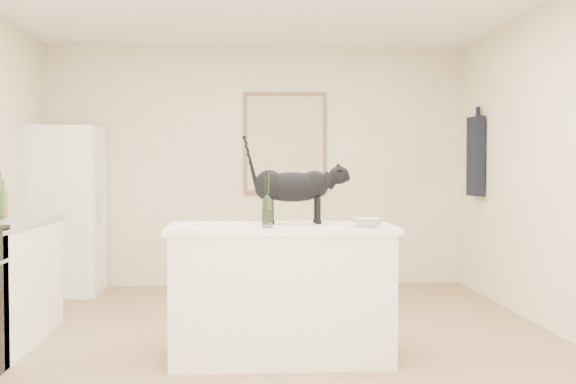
{
  "coord_description": "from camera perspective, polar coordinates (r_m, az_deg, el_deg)",
  "views": [
    {
      "loc": [
        -0.15,
        -4.8,
        1.28
      ],
      "look_at": [
        0.15,
        -0.15,
        1.12
      ],
      "focal_mm": 43.13,
      "sensor_mm": 36.0,
      "label": 1
    }
  ],
  "objects": [
    {
      "name": "floor",
      "position": [
        4.97,
        -1.88,
        -12.95
      ],
      "size": [
        5.5,
        5.5,
        0.0
      ],
      "primitive_type": "plane",
      "color": "#8F704C",
      "rests_on": "ground"
    },
    {
      "name": "wall_back",
      "position": [
        7.55,
        -2.53,
        2.13
      ],
      "size": [
        4.5,
        0.0,
        4.5
      ],
      "primitive_type": "plane",
      "rotation": [
        1.57,
        0.0,
        0.0
      ],
      "color": "beige",
      "rests_on": "ground"
    },
    {
      "name": "wall_front",
      "position": [
        2.06,
        0.42,
        2.48
      ],
      "size": [
        4.5,
        0.0,
        4.5
      ],
      "primitive_type": "plane",
      "rotation": [
        -1.57,
        0.0,
        0.0
      ],
      "color": "beige",
      "rests_on": "ground"
    },
    {
      "name": "island_base",
      "position": [
        4.69,
        -0.58,
        -8.48
      ],
      "size": [
        1.44,
        0.67,
        0.86
      ],
      "primitive_type": "cube",
      "color": "white",
      "rests_on": "floor"
    },
    {
      "name": "island_top",
      "position": [
        4.63,
        -0.58,
        -2.99
      ],
      "size": [
        1.5,
        0.7,
        0.04
      ],
      "primitive_type": "cube",
      "color": "white",
      "rests_on": "island_base"
    },
    {
      "name": "fridge",
      "position": [
        7.39,
        -17.77,
        -1.45
      ],
      "size": [
        0.68,
        0.68,
        1.7
      ],
      "primitive_type": "cube",
      "color": "white",
      "rests_on": "floor"
    },
    {
      "name": "artwork_frame",
      "position": [
        7.54,
        -0.25,
        4.03
      ],
      "size": [
        0.9,
        0.03,
        1.1
      ],
      "primitive_type": "cube",
      "color": "brown",
      "rests_on": "wall_back"
    },
    {
      "name": "artwork_canvas",
      "position": [
        7.52,
        -0.24,
        4.04
      ],
      "size": [
        0.82,
        0.0,
        1.02
      ],
      "primitive_type": "cube",
      "color": "beige",
      "rests_on": "wall_back"
    },
    {
      "name": "hanging_garment",
      "position": [
        7.24,
        15.2,
        2.86
      ],
      "size": [
        0.08,
        0.34,
        0.8
      ],
      "primitive_type": "cube",
      "color": "black",
      "rests_on": "wall_right"
    },
    {
      "name": "black_cat",
      "position": [
        4.74,
        0.38,
        0.09
      ],
      "size": [
        0.65,
        0.21,
        0.45
      ],
      "primitive_type": null,
      "rotation": [
        0.0,
        0.0,
        0.03
      ],
      "color": "black",
      "rests_on": "island_top"
    },
    {
      "name": "wine_bottle",
      "position": [
        4.41,
        -1.73,
        -0.93
      ],
      "size": [
        0.09,
        0.09,
        0.32
      ],
      "primitive_type": "cylinder",
      "rotation": [
        0.0,
        0.0,
        0.33
      ],
      "color": "#2F5020",
      "rests_on": "island_top"
    },
    {
      "name": "glass_bowl",
      "position": [
        4.51,
        6.52,
        -2.53
      ],
      "size": [
        0.26,
        0.26,
        0.06
      ],
      "primitive_type": "imported",
      "rotation": [
        0.0,
        0.0,
        -0.11
      ],
      "color": "silver",
      "rests_on": "island_top"
    },
    {
      "name": "fridge_paper",
      "position": [
        7.27,
        -15.22,
        1.02
      ],
      "size": [
        0.06,
        0.14,
        0.19
      ],
      "primitive_type": "cube",
      "rotation": [
        0.0,
        0.0,
        -0.39
      ],
      "color": "beige",
      "rests_on": "fridge"
    }
  ]
}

